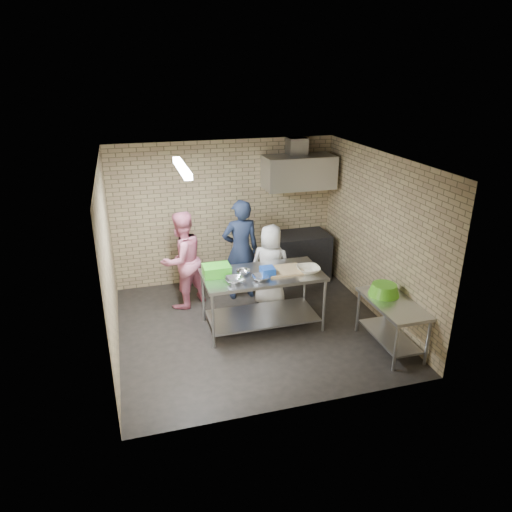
{
  "coord_description": "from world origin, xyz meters",
  "views": [
    {
      "loc": [
        -1.78,
        -6.41,
        3.93
      ],
      "look_at": [
        0.1,
        0.2,
        1.15
      ],
      "focal_mm": 33.17,
      "sensor_mm": 36.0,
      "label": 1
    }
  ],
  "objects_px": {
    "blue_tub": "(268,271)",
    "man_navy": "(241,250)",
    "woman_white": "(271,266)",
    "bottle_red": "(298,174)",
    "bottle_green": "(317,173)",
    "prep_table": "(262,300)",
    "side_counter": "(391,325)",
    "stove": "(297,256)",
    "green_crate": "(217,270)",
    "green_basin": "(384,290)",
    "woman_pink": "(182,260)"
  },
  "relations": [
    {
      "from": "stove",
      "to": "side_counter",
      "type": "bearing_deg",
      "value": -80.71
    },
    {
      "from": "side_counter",
      "to": "green_basin",
      "type": "xyz_separation_m",
      "value": [
        -0.02,
        0.25,
        0.46
      ]
    },
    {
      "from": "man_navy",
      "to": "woman_white",
      "type": "xyz_separation_m",
      "value": [
        0.42,
        -0.42,
        -0.18
      ]
    },
    {
      "from": "bottle_green",
      "to": "green_crate",
      "type": "bearing_deg",
      "value": -143.1
    },
    {
      "from": "green_basin",
      "to": "bottle_green",
      "type": "relative_size",
      "value": 3.07
    },
    {
      "from": "side_counter",
      "to": "bottle_red",
      "type": "height_order",
      "value": "bottle_red"
    },
    {
      "from": "side_counter",
      "to": "bottle_green",
      "type": "xyz_separation_m",
      "value": [
        0.0,
        2.99,
        1.64
      ]
    },
    {
      "from": "bottle_green",
      "to": "man_navy",
      "type": "height_order",
      "value": "bottle_green"
    },
    {
      "from": "side_counter",
      "to": "green_crate",
      "type": "xyz_separation_m",
      "value": [
        -2.35,
        1.23,
        0.64
      ]
    },
    {
      "from": "side_counter",
      "to": "green_basin",
      "type": "relative_size",
      "value": 2.61
    },
    {
      "from": "woman_white",
      "to": "bottle_red",
      "type": "bearing_deg",
      "value": -94.74
    },
    {
      "from": "prep_table",
      "to": "stove",
      "type": "distance_m",
      "value": 2.03
    },
    {
      "from": "stove",
      "to": "blue_tub",
      "type": "bearing_deg",
      "value": -123.38
    },
    {
      "from": "prep_table",
      "to": "side_counter",
      "type": "relative_size",
      "value": 1.55
    },
    {
      "from": "man_navy",
      "to": "woman_white",
      "type": "distance_m",
      "value": 0.62
    },
    {
      "from": "stove",
      "to": "woman_pink",
      "type": "height_order",
      "value": "woman_pink"
    },
    {
      "from": "green_crate",
      "to": "blue_tub",
      "type": "bearing_deg",
      "value": -16.35
    },
    {
      "from": "green_crate",
      "to": "man_navy",
      "type": "xyz_separation_m",
      "value": [
        0.63,
        0.99,
        -0.1
      ]
    },
    {
      "from": "blue_tub",
      "to": "bottle_red",
      "type": "relative_size",
      "value": 1.15
    },
    {
      "from": "bottle_red",
      "to": "stove",
      "type": "bearing_deg",
      "value": -101.77
    },
    {
      "from": "man_navy",
      "to": "woman_pink",
      "type": "height_order",
      "value": "man_navy"
    },
    {
      "from": "prep_table",
      "to": "bottle_red",
      "type": "distance_m",
      "value": 2.75
    },
    {
      "from": "prep_table",
      "to": "side_counter",
      "type": "bearing_deg",
      "value": -33.88
    },
    {
      "from": "bottle_green",
      "to": "man_navy",
      "type": "bearing_deg",
      "value": -155.87
    },
    {
      "from": "side_counter",
      "to": "bottle_red",
      "type": "xyz_separation_m",
      "value": [
        -0.4,
        2.99,
        1.65
      ]
    },
    {
      "from": "woman_white",
      "to": "man_navy",
      "type": "bearing_deg",
      "value": -12.25
    },
    {
      "from": "bottle_red",
      "to": "bottle_green",
      "type": "height_order",
      "value": "bottle_red"
    },
    {
      "from": "blue_tub",
      "to": "man_navy",
      "type": "height_order",
      "value": "man_navy"
    },
    {
      "from": "prep_table",
      "to": "man_navy",
      "type": "xyz_separation_m",
      "value": [
        -0.07,
        1.11,
        0.45
      ]
    },
    {
      "from": "blue_tub",
      "to": "prep_table",
      "type": "bearing_deg",
      "value": 116.57
    },
    {
      "from": "side_counter",
      "to": "bottle_red",
      "type": "bearing_deg",
      "value": 97.62
    },
    {
      "from": "prep_table",
      "to": "woman_white",
      "type": "distance_m",
      "value": 0.82
    },
    {
      "from": "stove",
      "to": "woman_white",
      "type": "distance_m",
      "value": 1.3
    },
    {
      "from": "blue_tub",
      "to": "man_navy",
      "type": "distance_m",
      "value": 1.22
    },
    {
      "from": "bottle_red",
      "to": "green_crate",
      "type": "bearing_deg",
      "value": -137.86
    },
    {
      "from": "bottle_red",
      "to": "prep_table",
      "type": "bearing_deg",
      "value": -123.54
    },
    {
      "from": "bottle_green",
      "to": "bottle_red",
      "type": "bearing_deg",
      "value": 180.0
    },
    {
      "from": "side_counter",
      "to": "woman_pink",
      "type": "bearing_deg",
      "value": 141.74
    },
    {
      "from": "bottle_red",
      "to": "green_basin",
      "type": "bearing_deg",
      "value": -82.1
    },
    {
      "from": "stove",
      "to": "woman_pink",
      "type": "relative_size",
      "value": 0.71
    },
    {
      "from": "stove",
      "to": "woman_pink",
      "type": "distance_m",
      "value": 2.41
    },
    {
      "from": "blue_tub",
      "to": "bottle_green",
      "type": "bearing_deg",
      "value": 51.13
    },
    {
      "from": "stove",
      "to": "man_navy",
      "type": "distance_m",
      "value": 1.45
    },
    {
      "from": "green_basin",
      "to": "man_navy",
      "type": "relative_size",
      "value": 0.25
    },
    {
      "from": "stove",
      "to": "green_crate",
      "type": "bearing_deg",
      "value": -141.26
    },
    {
      "from": "blue_tub",
      "to": "bottle_green",
      "type": "relative_size",
      "value": 1.38
    },
    {
      "from": "blue_tub",
      "to": "woman_white",
      "type": "bearing_deg",
      "value": 69.08
    },
    {
      "from": "side_counter",
      "to": "bottle_red",
      "type": "relative_size",
      "value": 6.67
    },
    {
      "from": "side_counter",
      "to": "blue_tub",
      "type": "distance_m",
      "value": 1.99
    },
    {
      "from": "stove",
      "to": "woman_white",
      "type": "relative_size",
      "value": 0.82
    }
  ]
}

